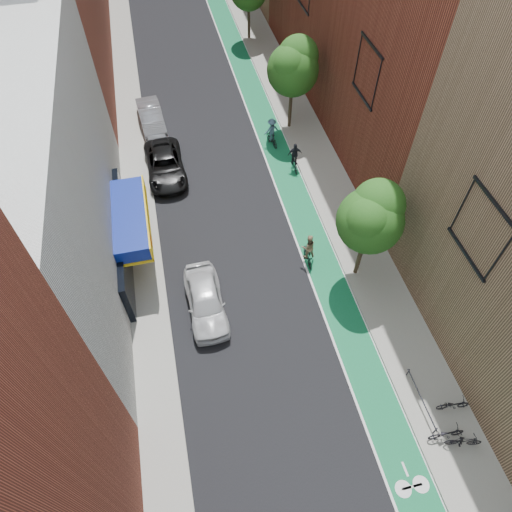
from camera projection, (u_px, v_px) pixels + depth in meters
ground at (314, 485)px, 19.12m from camera, size 160.00×160.00×0.00m
bike_lane at (262, 115)px, 35.38m from camera, size 2.00×68.00×0.01m
sidewalk_left at (132, 132)px, 33.93m from camera, size 2.00×68.00×0.15m
sidewalk_right at (293, 110)px, 35.67m from camera, size 3.00×68.00×0.15m
building_left_white at (12, 195)px, 21.34m from camera, size 8.00×20.00×12.00m
tree_near at (372, 217)px, 22.31m from camera, size 3.40×3.36×6.42m
tree_mid at (294, 66)px, 30.58m from camera, size 3.55×3.53×6.74m
parked_car_white at (205, 301)px, 23.83m from camera, size 1.99×4.79×1.62m
parked_car_black at (165, 165)px, 30.58m from camera, size 2.60×5.41×1.49m
parked_car_silver at (151, 118)px, 33.86m from camera, size 2.02×4.83×1.55m
cyclist_lane_near at (308, 251)px, 25.84m from camera, size 0.84×1.67×2.04m
cyclist_lane_mid at (295, 160)px, 30.94m from camera, size 0.98×1.71×1.99m
cyclist_lane_far at (272, 133)px, 32.47m from camera, size 1.20×1.68×2.03m
parked_bike_near at (453, 405)px, 20.68m from camera, size 1.58×0.72×0.80m
parked_bike_mid at (464, 441)px, 19.60m from camera, size 1.67×0.82×0.97m
parked_bike_far at (447, 433)px, 19.86m from camera, size 1.66×0.66×0.86m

